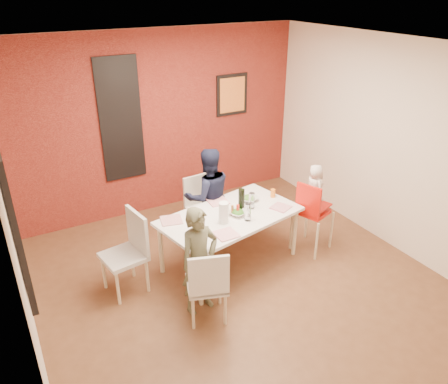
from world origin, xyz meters
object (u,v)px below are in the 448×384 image
child_near (199,261)px  wine_bottle (241,200)px  chair_left (130,248)px  high_chair (312,210)px  dining_table (230,219)px  child_far (208,196)px  chair_near (208,283)px  chair_far (200,203)px  toddler (314,188)px  paper_towel_roll (224,213)px

child_near → wine_bottle: size_ratio=4.25×
chair_left → high_chair: high_chair is taller
dining_table → child_far: child_far is taller
chair_near → chair_far: chair_near is taller
chair_far → toddler: 1.59m
high_chair → child_near: size_ratio=0.80×
chair_left → child_near: (0.54, -0.71, 0.07)m
dining_table → child_near: (-0.70, -0.58, -0.03)m
chair_left → child_far: 1.35m
dining_table → chair_near: 1.10m
dining_table → high_chair: size_ratio=1.86×
chair_near → chair_left: chair_left is taller
chair_far → high_chair: bearing=-50.3°
child_far → toddler: 1.39m
dining_table → child_far: (0.01, 0.62, 0.04)m
high_chair → paper_towel_roll: (-1.24, 0.11, 0.24)m
chair_near → high_chair: bearing=-143.8°
high_chair → toddler: toddler is taller
chair_far → child_near: bearing=-121.0°
dining_table → toddler: (1.10, -0.23, 0.26)m
dining_table → high_chair: bearing=-12.7°
wine_bottle → toddler: bearing=-15.2°
child_near → wine_bottle: child_near is taller
child_far → paper_towel_roll: size_ratio=5.19×
child_far → chair_left: bearing=29.2°
chair_far → toddler: toddler is taller
chair_far → wine_bottle: size_ratio=2.95×
high_chair → paper_towel_roll: 1.26m
child_far → high_chair: bearing=149.1°
chair_far → paper_towel_roll: 1.06m
chair_far → wine_bottle: 0.92m
high_chair → paper_towel_roll: size_ratio=3.79×
chair_far → paper_towel_roll: size_ratio=3.28×
child_near → toddler: (1.80, 0.35, 0.28)m
chair_far → child_near: 1.60m
wine_bottle → chair_far: bearing=101.2°
chair_left → wine_bottle: size_ratio=3.34×
dining_table → chair_far: chair_far is taller
child_near → toddler: bearing=2.7°
chair_far → high_chair: (1.07, -1.09, 0.12)m
dining_table → paper_towel_roll: 0.28m
high_chair → wine_bottle: (-0.90, 0.27, 0.25)m
dining_table → paper_towel_roll: size_ratio=7.05×
dining_table → wine_bottle: size_ratio=6.35×
chair_near → high_chair: (1.80, 0.57, 0.10)m
chair_near → paper_towel_roll: bearing=-110.9°
chair_near → paper_towel_roll: 0.95m
chair_near → toddler: bearing=-143.6°
chair_far → dining_table: bearing=-95.2°
child_near → wine_bottle: bearing=26.3°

